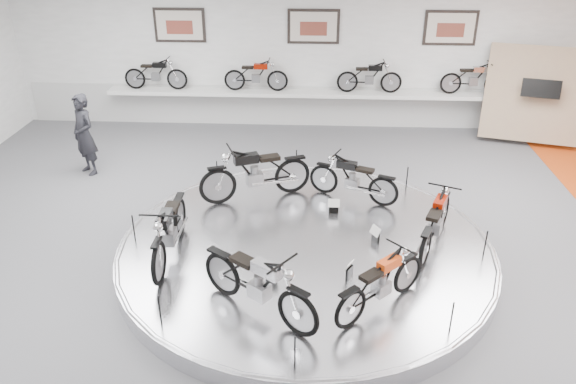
# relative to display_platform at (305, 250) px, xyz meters

# --- Properties ---
(floor) EXTENTS (16.00, 16.00, 0.00)m
(floor) POSITION_rel_display_platform_xyz_m (0.00, -0.30, -0.15)
(floor) COLOR #525255
(floor) RESTS_ON ground
(ceiling) EXTENTS (16.00, 16.00, 0.00)m
(ceiling) POSITION_rel_display_platform_xyz_m (0.00, -0.30, 3.85)
(ceiling) COLOR white
(ceiling) RESTS_ON wall_back
(wall_back) EXTENTS (16.00, 0.00, 16.00)m
(wall_back) POSITION_rel_display_platform_xyz_m (0.00, 6.70, 1.85)
(wall_back) COLOR white
(wall_back) RESTS_ON floor
(dado_band) EXTENTS (15.68, 0.04, 1.10)m
(dado_band) POSITION_rel_display_platform_xyz_m (0.00, 6.68, 0.40)
(dado_band) COLOR #BCBCBA
(dado_band) RESTS_ON floor
(display_platform) EXTENTS (6.40, 6.40, 0.30)m
(display_platform) POSITION_rel_display_platform_xyz_m (0.00, 0.00, 0.00)
(display_platform) COLOR silver
(display_platform) RESTS_ON floor
(platform_rim) EXTENTS (6.40, 6.40, 0.10)m
(platform_rim) POSITION_rel_display_platform_xyz_m (0.00, 0.00, 0.12)
(platform_rim) COLOR #B2B2BA
(platform_rim) RESTS_ON display_platform
(shelf) EXTENTS (11.00, 0.55, 0.10)m
(shelf) POSITION_rel_display_platform_xyz_m (0.00, 6.40, 0.85)
(shelf) COLOR silver
(shelf) RESTS_ON wall_back
(poster_left) EXTENTS (1.35, 0.06, 0.88)m
(poster_left) POSITION_rel_display_platform_xyz_m (-3.50, 6.66, 2.55)
(poster_left) COLOR beige
(poster_left) RESTS_ON wall_back
(poster_center) EXTENTS (1.35, 0.06, 0.88)m
(poster_center) POSITION_rel_display_platform_xyz_m (0.00, 6.66, 2.55)
(poster_center) COLOR beige
(poster_center) RESTS_ON wall_back
(poster_right) EXTENTS (1.35, 0.06, 0.88)m
(poster_right) POSITION_rel_display_platform_xyz_m (3.50, 6.66, 2.55)
(poster_right) COLOR beige
(poster_right) RESTS_ON wall_back
(display_panel) EXTENTS (2.56, 1.52, 2.30)m
(display_panel) POSITION_rel_display_platform_xyz_m (5.60, 5.80, 1.10)
(display_panel) COLOR #9E8762
(display_panel) RESTS_ON floor
(shelf_bike_a) EXTENTS (1.22, 0.43, 0.73)m
(shelf_bike_a) POSITION_rel_display_platform_xyz_m (-4.20, 6.40, 1.27)
(shelf_bike_a) COLOR black
(shelf_bike_a) RESTS_ON shelf
(shelf_bike_b) EXTENTS (1.22, 0.43, 0.73)m
(shelf_bike_b) POSITION_rel_display_platform_xyz_m (-1.50, 6.40, 1.27)
(shelf_bike_b) COLOR maroon
(shelf_bike_b) RESTS_ON shelf
(shelf_bike_c) EXTENTS (1.22, 0.43, 0.73)m
(shelf_bike_c) POSITION_rel_display_platform_xyz_m (1.50, 6.40, 1.27)
(shelf_bike_c) COLOR black
(shelf_bike_c) RESTS_ON shelf
(shelf_bike_d) EXTENTS (1.22, 0.43, 0.73)m
(shelf_bike_d) POSITION_rel_display_platform_xyz_m (4.20, 6.40, 1.27)
(shelf_bike_d) COLOR #A0A0A4
(shelf_bike_d) RESTS_ON shelf
(bike_a) EXTENTS (1.19, 1.75, 0.97)m
(bike_a) POSITION_rel_display_platform_xyz_m (2.17, 0.03, 0.64)
(bike_a) COLOR maroon
(bike_a) RESTS_ON display_platform
(bike_b) EXTENTS (1.65, 1.13, 0.92)m
(bike_b) POSITION_rel_display_platform_xyz_m (0.88, 1.68, 0.61)
(bike_b) COLOR black
(bike_b) RESTS_ON display_platform
(bike_c) EXTENTS (2.01, 1.33, 1.12)m
(bike_c) POSITION_rel_display_platform_xyz_m (-1.02, 1.63, 0.71)
(bike_c) COLOR black
(bike_c) RESTS_ON display_platform
(bike_d) EXTENTS (0.63, 1.78, 1.04)m
(bike_d) POSITION_rel_display_platform_xyz_m (-2.20, -0.53, 0.67)
(bike_d) COLOR black
(bike_d) RESTS_ON display_platform
(bike_e) EXTENTS (1.81, 1.56, 1.05)m
(bike_e) POSITION_rel_display_platform_xyz_m (-0.62, -1.89, 0.67)
(bike_e) COLOR #A0A0A4
(bike_e) RESTS_ON display_platform
(bike_f) EXTENTS (1.48, 1.46, 0.90)m
(bike_f) POSITION_rel_display_platform_xyz_m (1.10, -1.69, 0.60)
(bike_f) COLOR #CB3F11
(bike_f) RESTS_ON display_platform
(visitor) EXTENTS (0.80, 0.77, 1.85)m
(visitor) POSITION_rel_display_platform_xyz_m (-5.03, 3.27, 0.77)
(visitor) COLOR black
(visitor) RESTS_ON floor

